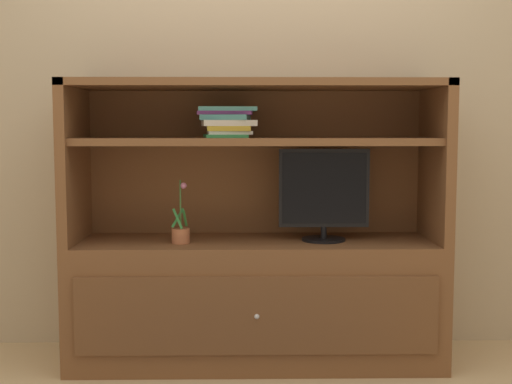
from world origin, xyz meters
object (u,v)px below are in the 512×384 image
Objects in this scene: tv_monitor at (324,194)px; potted_plant at (181,233)px; media_console at (256,272)px; magazine_stack at (227,121)px.

tv_monitor reaches higher than potted_plant.
potted_plant is (-0.37, -0.08, 0.21)m from media_console.
media_console is 0.44m from potted_plant.
potted_plant is 0.93× the size of magazine_stack.
tv_monitor is at bearing -3.14° from media_console.
tv_monitor is (0.34, -0.02, 0.40)m from media_console.
media_console is at bearing 176.86° from tv_monitor.
media_console is 4.02× the size of tv_monitor.
potted_plant is 0.60m from magazine_stack.
media_console is 5.94× the size of potted_plant.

